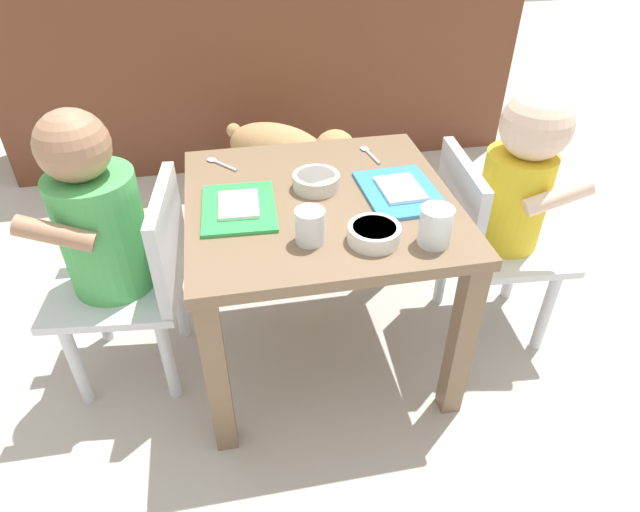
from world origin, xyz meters
TOP-DOWN VIEW (x-y plane):
  - ground_plane at (0.00, 0.00)m, footprint 7.00×7.00m
  - kitchen_cabinet_back at (0.00, 1.21)m, footprint 1.93×0.40m
  - dining_table at (0.00, 0.00)m, footprint 0.56×0.55m
  - seated_child_left at (-0.44, 0.02)m, footprint 0.31×0.31m
  - seated_child_right at (0.44, -0.00)m, footprint 0.30×0.30m
  - dog at (0.03, 0.69)m, footprint 0.44×0.39m
  - food_tray_left at (-0.17, -0.01)m, footprint 0.16×0.20m
  - food_tray_right at (0.17, -0.01)m, footprint 0.16×0.21m
  - water_cup_left at (-0.05, -0.15)m, footprint 0.06×0.06m
  - water_cup_right at (0.18, -0.20)m, footprint 0.06×0.06m
  - veggie_bowl_near at (-0.00, 0.04)m, footprint 0.10×0.10m
  - veggie_bowl_far at (0.07, -0.17)m, footprint 0.10×0.10m
  - spoon_by_left_tray at (-0.20, 0.20)m, footprint 0.07×0.08m
  - spoon_by_right_tray at (0.16, 0.18)m, footprint 0.03×0.10m

SIDE VIEW (x-z plane):
  - ground_plane at x=0.00m, z-range 0.00..0.00m
  - dog at x=0.03m, z-range 0.05..0.37m
  - dining_table at x=0.00m, z-range 0.14..0.58m
  - seated_child_right at x=0.44m, z-range 0.08..0.73m
  - seated_child_left at x=-0.44m, z-range 0.07..0.74m
  - spoon_by_left_tray at x=-0.20m, z-range 0.44..0.44m
  - spoon_by_right_tray at x=0.16m, z-range 0.44..0.44m
  - food_tray_left at x=-0.17m, z-range 0.44..0.45m
  - food_tray_right at x=0.17m, z-range 0.44..0.45m
  - veggie_bowl_far at x=0.07m, z-range 0.44..0.47m
  - veggie_bowl_near at x=0.00m, z-range 0.44..0.47m
  - water_cup_left at x=-0.05m, z-range 0.43..0.50m
  - water_cup_right at x=0.18m, z-range 0.43..0.51m
  - kitchen_cabinet_back at x=0.00m, z-range 0.00..0.96m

